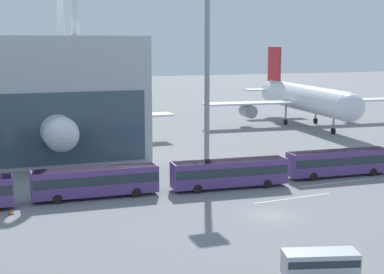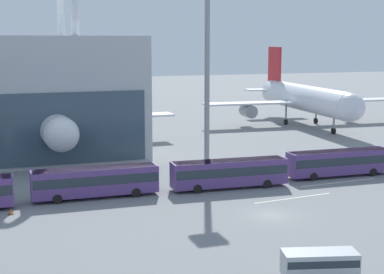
# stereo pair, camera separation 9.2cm
# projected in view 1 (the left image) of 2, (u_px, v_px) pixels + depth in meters

# --- Properties ---
(ground_plane) EXTENTS (440.00, 440.00, 0.00)m
(ground_plane) POSITION_uv_depth(u_px,v_px,m) (272.00, 215.00, 56.60)
(ground_plane) COLOR slate
(airliner_at_gate_near) EXTENTS (43.83, 43.37, 15.66)m
(airliner_at_gate_near) POSITION_uv_depth(u_px,v_px,m) (40.00, 116.00, 91.80)
(airliner_at_gate_near) COLOR white
(airliner_at_gate_near) RESTS_ON ground_plane
(airliner_at_gate_far) EXTENTS (40.60, 39.64, 15.27)m
(airliner_at_gate_far) POSITION_uv_depth(u_px,v_px,m) (303.00, 98.00, 116.61)
(airliner_at_gate_far) COLOR silver
(airliner_at_gate_far) RESTS_ON ground_plane
(shuttle_bus_1) EXTENTS (13.42, 2.82, 3.24)m
(shuttle_bus_1) POSITION_uv_depth(u_px,v_px,m) (96.00, 180.00, 62.53)
(shuttle_bus_1) COLOR #56387A
(shuttle_bus_1) RESTS_ON ground_plane
(shuttle_bus_2) EXTENTS (13.49, 3.29, 3.24)m
(shuttle_bus_2) POSITION_uv_depth(u_px,v_px,m) (230.00, 172.00, 66.58)
(shuttle_bus_2) COLOR #56387A
(shuttle_bus_2) RESTS_ON ground_plane
(shuttle_bus_3) EXTENTS (13.45, 2.99, 3.24)m
(shuttle_bus_3) POSITION_uv_depth(u_px,v_px,m) (339.00, 161.00, 72.45)
(shuttle_bus_3) COLOR #56387A
(shuttle_bus_3) RESTS_ON ground_plane
(service_van_foreground) EXTENTS (5.55, 3.26, 2.07)m
(service_van_foreground) POSITION_uv_depth(u_px,v_px,m) (320.00, 263.00, 41.06)
(service_van_foreground) COLOR #B2B7BC
(service_van_foreground) RESTS_ON ground_plane
(floodlight_mast) EXTENTS (2.66, 2.66, 26.32)m
(floodlight_mast) POSITION_uv_depth(u_px,v_px,m) (207.00, 41.00, 76.19)
(floodlight_mast) COLOR gray
(floodlight_mast) RESTS_ON ground_plane
(lane_stripe_2) EXTENTS (10.50, 0.95, 0.01)m
(lane_stripe_2) POSITION_uv_depth(u_px,v_px,m) (339.00, 182.00, 69.58)
(lane_stripe_2) COLOR silver
(lane_stripe_2) RESTS_ON ground_plane
(lane_stripe_4) EXTENTS (9.60, 1.25, 0.01)m
(lane_stripe_4) POSITION_uv_depth(u_px,v_px,m) (293.00, 198.00, 62.65)
(lane_stripe_4) COLOR silver
(lane_stripe_4) RESTS_ON ground_plane
(traffic_cone_1) EXTENTS (0.49, 0.49, 0.58)m
(traffic_cone_1) POSITION_uv_depth(u_px,v_px,m) (11.00, 212.00, 56.70)
(traffic_cone_1) COLOR black
(traffic_cone_1) RESTS_ON ground_plane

